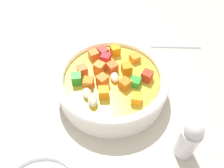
# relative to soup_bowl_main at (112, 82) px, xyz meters

# --- Properties ---
(ground_plane) EXTENTS (1.40, 1.40, 0.02)m
(ground_plane) POSITION_rel_soup_bowl_main_xyz_m (-0.00, -0.00, -0.04)
(ground_plane) COLOR #BAB2A0
(soup_bowl_main) EXTENTS (0.21, 0.21, 0.06)m
(soup_bowl_main) POSITION_rel_soup_bowl_main_xyz_m (0.00, 0.00, 0.00)
(soup_bowl_main) COLOR white
(soup_bowl_main) RESTS_ON ground_plane
(spoon) EXTENTS (0.15, 0.15, 0.01)m
(spoon) POSITION_rel_soup_bowl_main_xyz_m (0.03, -0.16, -0.02)
(spoon) COLOR silver
(spoon) RESTS_ON ground_plane
(pepper_shaker) EXTENTS (0.03, 0.03, 0.08)m
(pepper_shaker) POSITION_rel_soup_bowl_main_xyz_m (-0.16, 0.01, 0.01)
(pepper_shaker) COLOR silver
(pepper_shaker) RESTS_ON ground_plane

